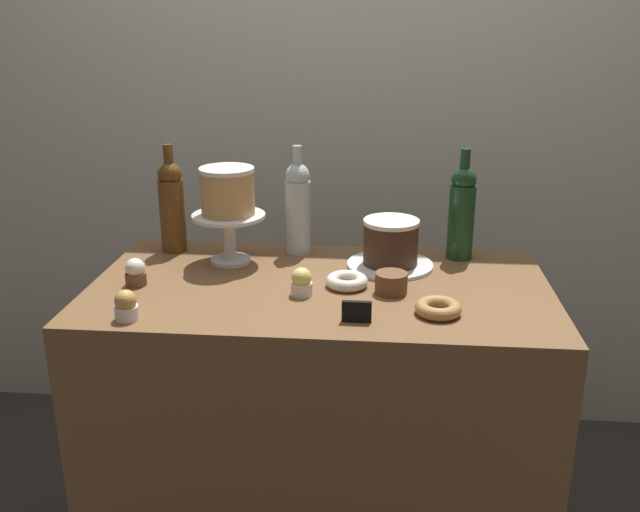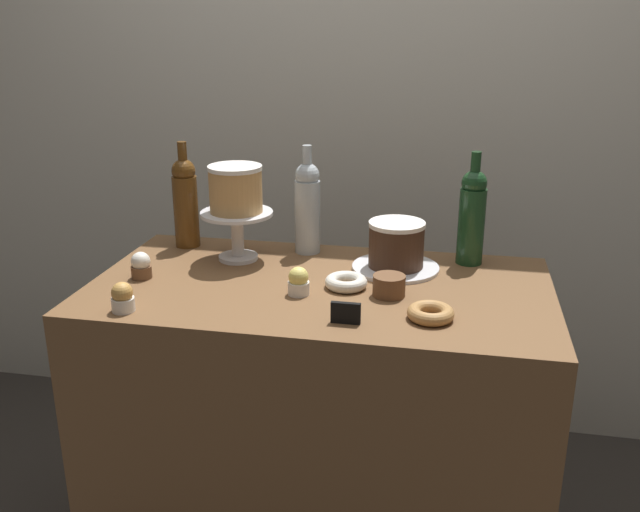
{
  "view_description": "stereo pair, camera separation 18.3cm",
  "coord_description": "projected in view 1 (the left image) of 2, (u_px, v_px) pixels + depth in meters",
  "views": [
    {
      "loc": [
        0.16,
        -1.73,
        1.6
      ],
      "look_at": [
        0.0,
        0.0,
        1.0
      ],
      "focal_mm": 39.05,
      "sensor_mm": 36.0,
      "label": 1
    },
    {
      "loc": [
        0.34,
        -1.7,
        1.6
      ],
      "look_at": [
        0.0,
        0.0,
        1.0
      ],
      "focal_mm": 39.05,
      "sensor_mm": 36.0,
      "label": 2
    }
  ],
  "objects": [
    {
      "name": "cookie_stack",
      "position": [
        391.0,
        283.0,
        1.79
      ],
      "size": [
        0.08,
        0.08,
        0.05
      ],
      "color": "brown",
      "rests_on": "display_counter"
    },
    {
      "name": "cupcake_caramel",
      "position": [
        126.0,
        306.0,
        1.64
      ],
      "size": [
        0.06,
        0.06,
        0.07
      ],
      "color": "white",
      "rests_on": "display_counter"
    },
    {
      "name": "display_counter",
      "position": [
        320.0,
        432.0,
        2.01
      ],
      "size": [
        1.23,
        0.67,
        0.92
      ],
      "color": "brown",
      "rests_on": "ground_plane"
    },
    {
      "name": "chocolate_round_cake",
      "position": [
        391.0,
        242.0,
        1.97
      ],
      "size": [
        0.16,
        0.16,
        0.13
      ],
      "color": "#3D2619",
      "rests_on": "silver_serving_platter"
    },
    {
      "name": "donut_maple",
      "position": [
        438.0,
        308.0,
        1.67
      ],
      "size": [
        0.11,
        0.11,
        0.03
      ],
      "color": "#B27F47",
      "rests_on": "display_counter"
    },
    {
      "name": "silver_serving_platter",
      "position": [
        390.0,
        265.0,
        1.99
      ],
      "size": [
        0.25,
        0.25,
        0.01
      ],
      "color": "white",
      "rests_on": "display_counter"
    },
    {
      "name": "donut_sugar",
      "position": [
        347.0,
        281.0,
        1.84
      ],
      "size": [
        0.11,
        0.11,
        0.03
      ],
      "color": "silver",
      "rests_on": "display_counter"
    },
    {
      "name": "back_wall",
      "position": [
        342.0,
        101.0,
        2.59
      ],
      "size": [
        6.0,
        0.05,
        2.6
      ],
      "color": "beige",
      "rests_on": "ground_plane"
    },
    {
      "name": "cupcake_lemon",
      "position": [
        301.0,
        282.0,
        1.78
      ],
      "size": [
        0.06,
        0.06,
        0.07
      ],
      "color": "white",
      "rests_on": "display_counter"
    },
    {
      "name": "wine_bottle_green",
      "position": [
        462.0,
        211.0,
        2.02
      ],
      "size": [
        0.08,
        0.08,
        0.33
      ],
      "color": "#193D1E",
      "rests_on": "display_counter"
    },
    {
      "name": "price_sign_chalkboard",
      "position": [
        357.0,
        312.0,
        1.62
      ],
      "size": [
        0.07,
        0.01,
        0.05
      ],
      "color": "black",
      "rests_on": "display_counter"
    },
    {
      "name": "cupcake_vanilla",
      "position": [
        135.0,
        273.0,
        1.85
      ],
      "size": [
        0.06,
        0.06,
        0.07
      ],
      "color": "brown",
      "rests_on": "display_counter"
    },
    {
      "name": "white_layer_cake",
      "position": [
        227.0,
        191.0,
        1.96
      ],
      "size": [
        0.15,
        0.15,
        0.13
      ],
      "color": "tan",
      "rests_on": "cake_stand_pedestal"
    },
    {
      "name": "wine_bottle_clear",
      "position": [
        298.0,
        206.0,
        2.06
      ],
      "size": [
        0.08,
        0.08,
        0.33
      ],
      "color": "#B2BCC1",
      "rests_on": "display_counter"
    },
    {
      "name": "cake_stand_pedestal",
      "position": [
        229.0,
        230.0,
        2.0
      ],
      "size": [
        0.21,
        0.21,
        0.15
      ],
      "color": "silver",
      "rests_on": "display_counter"
    },
    {
      "name": "wine_bottle_amber",
      "position": [
        172.0,
        205.0,
        2.08
      ],
      "size": [
        0.08,
        0.08,
        0.33
      ],
      "color": "#5B3814",
      "rests_on": "display_counter"
    }
  ]
}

